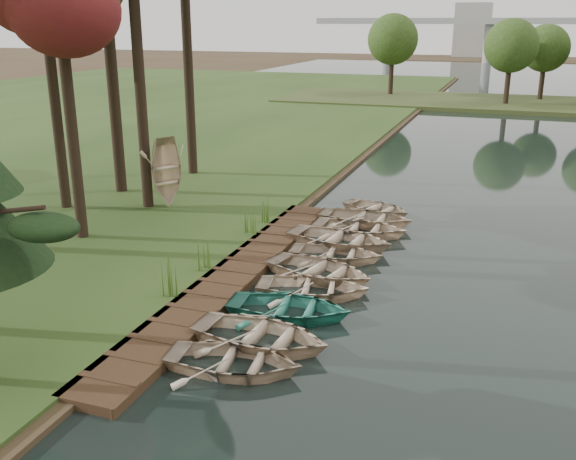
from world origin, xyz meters
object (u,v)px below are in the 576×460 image
(boardwalk, at_px, (235,275))
(rowboat_0, at_px, (234,358))
(rowboat_1, at_px, (261,333))
(rowboat_2, at_px, (289,305))
(stored_rowboat, at_px, (168,200))

(boardwalk, relative_size, rowboat_0, 4.82)
(rowboat_0, distance_m, rowboat_1, 1.38)
(boardwalk, bearing_deg, rowboat_0, -66.33)
(rowboat_2, bearing_deg, boardwalk, 45.66)
(rowboat_1, height_order, rowboat_2, rowboat_1)
(rowboat_0, relative_size, stored_rowboat, 1.09)
(rowboat_1, xyz_separation_m, rowboat_2, (0.13, 1.84, -0.02))
(rowboat_0, height_order, stored_rowboat, stored_rowboat)
(rowboat_1, bearing_deg, rowboat_0, 178.06)
(boardwalk, xyz_separation_m, rowboat_1, (2.49, -3.98, 0.28))
(boardwalk, bearing_deg, stored_rowboat, 134.38)
(rowboat_0, xyz_separation_m, stored_rowboat, (-8.16, 11.29, 0.22))
(boardwalk, height_order, rowboat_2, rowboat_2)
(rowboat_1, bearing_deg, rowboat_2, -0.16)
(rowboat_0, distance_m, stored_rowboat, 13.94)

